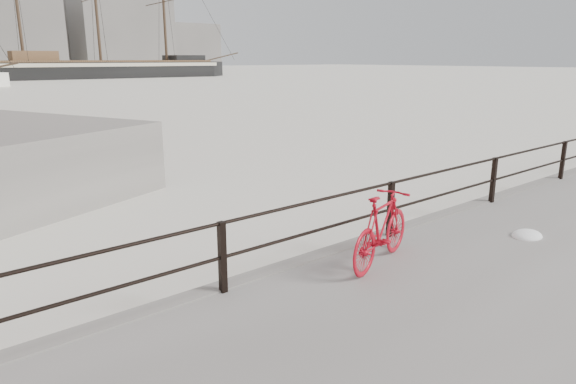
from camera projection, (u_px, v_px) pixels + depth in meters
ground at (382, 252)px, 9.36m from camera, size 400.00×400.00×0.00m
guardrail at (390, 209)px, 9.03m from camera, size 28.00×0.10×1.00m
bicycle at (382, 229)px, 7.79m from camera, size 1.89×0.80×1.14m
snow_mounds at (576, 210)px, 10.20m from camera, size 21.50×3.95×0.36m
barque_black at (103, 78)px, 89.92m from camera, size 54.54×21.26×30.69m
industrial_mid at (118, 27)px, 148.05m from camera, size 26.00×20.00×24.00m
industrial_east at (182, 47)px, 167.30m from camera, size 20.00×16.00×14.00m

